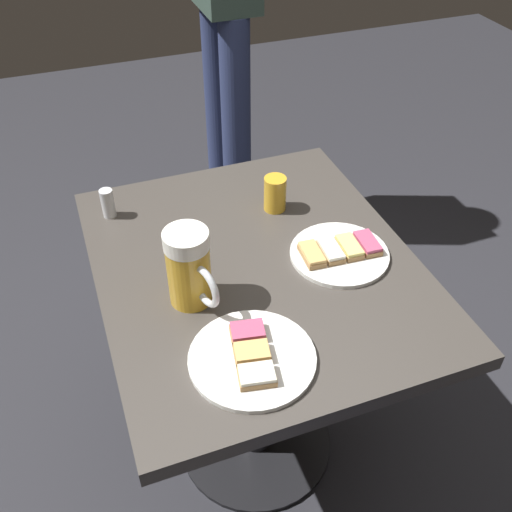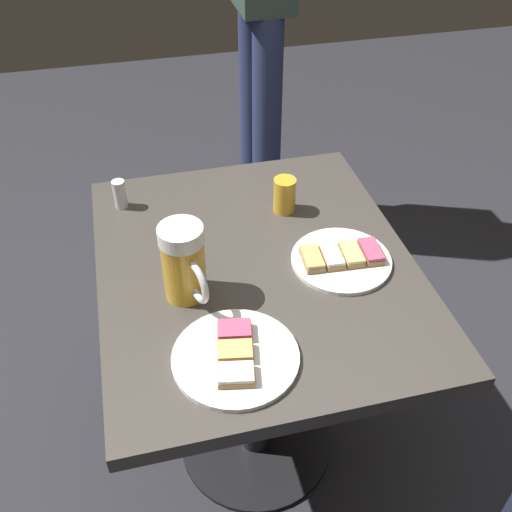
{
  "view_description": "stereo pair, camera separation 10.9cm",
  "coord_description": "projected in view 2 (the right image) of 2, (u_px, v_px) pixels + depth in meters",
  "views": [
    {
      "loc": [
        -0.33,
        -0.91,
        1.55
      ],
      "look_at": [
        0.0,
        0.0,
        0.73
      ],
      "focal_mm": 41.0,
      "sensor_mm": 36.0,
      "label": 1
    },
    {
      "loc": [
        -0.23,
        -0.94,
        1.55
      ],
      "look_at": [
        0.0,
        0.0,
        0.73
      ],
      "focal_mm": 41.0,
      "sensor_mm": 36.0,
      "label": 2
    }
  ],
  "objects": [
    {
      "name": "plate_near",
      "position": [
        236.0,
        356.0,
        1.07
      ],
      "size": [
        0.24,
        0.24,
        0.03
      ],
      "color": "white",
      "rests_on": "cafe_table"
    },
    {
      "name": "cafe_table",
      "position": [
        256.0,
        312.0,
        1.38
      ],
      "size": [
        0.69,
        0.81,
        0.71
      ],
      "color": "black",
      "rests_on": "ground_plane"
    },
    {
      "name": "salt_shaker",
      "position": [
        120.0,
        194.0,
        1.42
      ],
      "size": [
        0.03,
        0.03,
        0.07
      ],
      "primitive_type": "cylinder",
      "color": "silver",
      "rests_on": "cafe_table"
    },
    {
      "name": "beer_mug",
      "position": [
        184.0,
        263.0,
        1.15
      ],
      "size": [
        0.09,
        0.14,
        0.17
      ],
      "color": "gold",
      "rests_on": "cafe_table"
    },
    {
      "name": "plate_far",
      "position": [
        341.0,
        258.0,
        1.28
      ],
      "size": [
        0.22,
        0.22,
        0.03
      ],
      "color": "white",
      "rests_on": "cafe_table"
    },
    {
      "name": "beer_glass_small",
      "position": [
        285.0,
        195.0,
        1.4
      ],
      "size": [
        0.05,
        0.05,
        0.09
      ],
      "primitive_type": "cylinder",
      "color": "gold",
      "rests_on": "cafe_table"
    },
    {
      "name": "ground_plane",
      "position": [
        256.0,
        442.0,
        1.74
      ],
      "size": [
        6.0,
        6.0,
        0.0
      ],
      "primitive_type": "plane",
      "color": "#28282D"
    }
  ]
}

